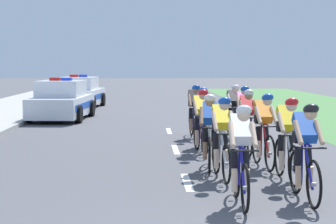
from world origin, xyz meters
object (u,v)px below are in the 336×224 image
object	(u,v)px
cyclist_seventh	(201,120)
cyclist_ninth	(203,116)
police_car_second	(79,94)
cyclist_lead	(241,153)
cyclist_tenth	(243,113)
cyclist_eighth	(247,120)
cyclist_fourth	(287,138)
cyclist_third	(221,137)
cyclist_eleventh	(194,110)
cyclist_twelfth	(233,110)
cyclist_fifth	(210,131)
police_car_nearest	(62,102)
cyclist_second	(305,151)
cyclist_sixth	(264,129)

from	to	relation	value
cyclist_seventh	cyclist_ninth	xyz separation A→B (m)	(0.16, 1.09, 0.00)
police_car_second	cyclist_lead	bearing A→B (deg)	-76.86
cyclist_tenth	cyclist_eighth	bearing A→B (deg)	-96.95
cyclist_eighth	cyclist_ninth	xyz separation A→B (m)	(-0.92, 1.14, 0.00)
cyclist_fourth	police_car_second	xyz separation A→B (m)	(-5.70, 17.91, -0.11)
cyclist_third	police_car_second	size ratio (longest dim) A/B	0.38
cyclist_eleventh	cyclist_fourth	bearing A→B (deg)	-79.69
cyclist_tenth	cyclist_eleventh	distance (m)	1.58
cyclist_seventh	cyclist_eleventh	size ratio (longest dim) A/B	1.00
cyclist_eighth	cyclist_ninth	distance (m)	1.47
cyclist_fourth	cyclist_twelfth	bearing A→B (deg)	90.21
cyclist_twelfth	cyclist_eighth	bearing A→B (deg)	-92.44
cyclist_third	cyclist_fifth	world-z (taller)	same
cyclist_twelfth	police_car_nearest	distance (m)	8.05
cyclist_fifth	police_car_nearest	bearing A→B (deg)	112.44
cyclist_seventh	cyclist_third	bearing A→B (deg)	-88.44
cyclist_fourth	cyclist_ninth	distance (m)	4.59
cyclist_fifth	cyclist_eleventh	world-z (taller)	same
cyclist_seventh	cyclist_eleventh	world-z (taller)	same
cyclist_second	cyclist_twelfth	world-z (taller)	same
cyclist_lead	cyclist_twelfth	size ratio (longest dim) A/B	1.00
cyclist_eighth	police_car_nearest	size ratio (longest dim) A/B	0.38
cyclist_eighth	cyclist_tenth	bearing A→B (deg)	83.05
police_car_second	cyclist_ninth	bearing A→B (deg)	-70.99
cyclist_eighth	cyclist_twelfth	distance (m)	2.97
cyclist_third	cyclist_twelfth	size ratio (longest dim) A/B	1.00
cyclist_sixth	police_car_second	world-z (taller)	police_car_second
cyclist_lead	cyclist_fourth	distance (m)	2.06
cyclist_eighth	cyclist_eleventh	size ratio (longest dim) A/B	1.00
police_car_nearest	police_car_second	size ratio (longest dim) A/B	0.99
cyclist_lead	police_car_nearest	size ratio (longest dim) A/B	0.38
cyclist_second	cyclist_fifth	distance (m)	3.00
cyclist_lead	cyclist_twelfth	bearing A→B (deg)	82.23
cyclist_ninth	cyclist_eleventh	xyz separation A→B (m)	(-0.07, 1.82, 0.00)
cyclist_seventh	police_car_nearest	bearing A→B (deg)	117.42
cyclist_eighth	police_car_nearest	xyz separation A→B (m)	(-5.55, 8.67, -0.11)
cyclist_eighth	police_car_second	size ratio (longest dim) A/B	0.38
cyclist_lead	cyclist_eleventh	distance (m)	8.01
cyclist_third	cyclist_fifth	distance (m)	0.97
cyclist_ninth	cyclist_tenth	world-z (taller)	same
cyclist_sixth	cyclist_eighth	size ratio (longest dim) A/B	1.00
cyclist_third	cyclist_eighth	bearing A→B (deg)	71.86
cyclist_fifth	police_car_nearest	distance (m)	11.64
cyclist_twelfth	police_car_second	world-z (taller)	police_car_second
cyclist_lead	cyclist_fourth	world-z (taller)	same
cyclist_fifth	police_car_second	distance (m)	17.26
cyclist_tenth	cyclist_twelfth	xyz separation A→B (m)	(-0.11, 1.00, 0.00)
cyclist_sixth	cyclist_tenth	world-z (taller)	same
cyclist_seventh	cyclist_sixth	bearing A→B (deg)	-60.56
cyclist_sixth	cyclist_ninth	distance (m)	3.17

